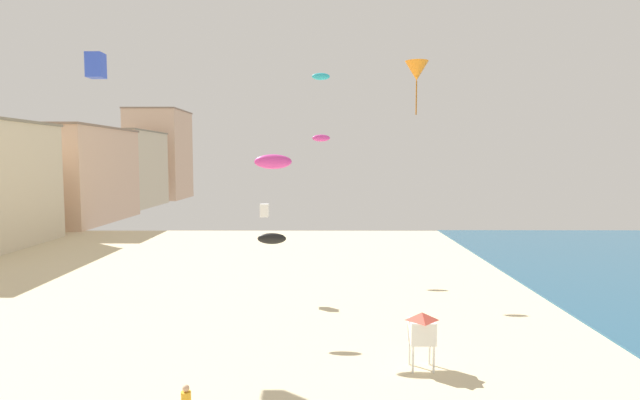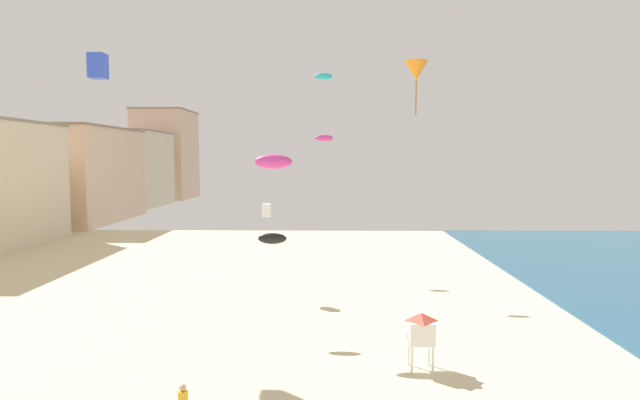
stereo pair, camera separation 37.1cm
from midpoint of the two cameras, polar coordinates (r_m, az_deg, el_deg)
The scene contains 11 objects.
boardwalk_hotel_far at distance 83.42m, azimuth -26.63°, elevation 2.55°, with size 14.44×21.24×13.83m.
boardwalk_hotel_distant at distance 104.94m, azimuth -20.81°, elevation 3.26°, with size 10.46×18.96×14.52m.
boardwalk_hotel_furthest at distance 123.73m, azimuth -17.51°, elevation 4.85°, with size 11.69×15.41×20.24m.
lifeguard_stand at distance 23.59m, azimuth 10.81°, elevation -13.83°, with size 1.10×1.10×2.55m.
kite_orange_delta at distance 24.12m, azimuth 10.27°, elevation 13.96°, with size 1.05×1.05×2.39m.
kite_magenta_parafoil_2 at distance 42.29m, azimuth -0.13°, elevation 6.91°, with size 1.46×0.40×0.57m.
kite_cyan_parafoil at distance 39.76m, azimuth -0.18°, elevation 13.59°, with size 1.35×0.38×0.53m.
kite_blue_box at distance 30.93m, azimuth -24.02°, elevation 13.53°, with size 0.84×0.84×1.33m.
kite_white_box at distance 34.86m, azimuth -6.51°, elevation -1.17°, with size 0.57×0.57×0.89m.
kite_black_parafoil at distance 27.34m, azimuth -5.78°, elevation -4.30°, with size 1.52×0.42×0.59m.
kite_magenta_parafoil_3 at distance 27.10m, azimuth -5.64°, elevation 4.27°, with size 1.98×0.55×0.77m.
Camera 1 is at (7.07, -5.14, 9.30)m, focal length 28.74 mm.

